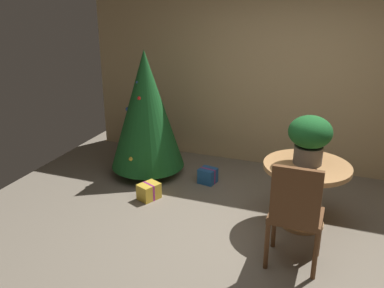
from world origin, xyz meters
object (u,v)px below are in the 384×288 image
object	(u,v)px
round_dining_table	(305,186)
flower_vase	(310,136)
wooden_chair_near	(295,211)
gift_box_gold	(149,191)
holiday_tree	(146,110)
gift_box_blue	(208,176)

from	to	relation	value
round_dining_table	flower_vase	bearing A→B (deg)	101.46
wooden_chair_near	flower_vase	bearing A→B (deg)	90.50
gift_box_gold	holiday_tree	bearing A→B (deg)	117.08
wooden_chair_near	holiday_tree	distance (m)	2.60
gift_box_gold	gift_box_blue	distance (m)	0.86
flower_vase	gift_box_blue	distance (m)	1.68
gift_box_gold	gift_box_blue	size ratio (longest dim) A/B	1.25
gift_box_blue	gift_box_gold	bearing A→B (deg)	-127.47
wooden_chair_near	round_dining_table	bearing A→B (deg)	90.00
gift_box_blue	wooden_chair_near	bearing A→B (deg)	-47.55
round_dining_table	gift_box_blue	xyz separation A→B (m)	(-1.30, 0.62, -0.36)
gift_box_blue	holiday_tree	bearing A→B (deg)	-178.87
flower_vase	gift_box_gold	xyz separation A→B (m)	(-1.81, -0.10, -0.91)
flower_vase	holiday_tree	size ratio (longest dim) A/B	0.30
gift_box_gold	gift_box_blue	bearing A→B (deg)	52.53
wooden_chair_near	gift_box_blue	size ratio (longest dim) A/B	4.27
flower_vase	holiday_tree	xyz separation A→B (m)	(-2.15, 0.57, -0.09)
flower_vase	gift_box_gold	bearing A→B (deg)	-176.92
round_dining_table	wooden_chair_near	distance (m)	0.81
wooden_chair_near	gift_box_blue	distance (m)	1.98
wooden_chair_near	holiday_tree	xyz separation A→B (m)	(-2.16, 1.40, 0.33)
round_dining_table	holiday_tree	xyz separation A→B (m)	(-2.16, 0.60, 0.45)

